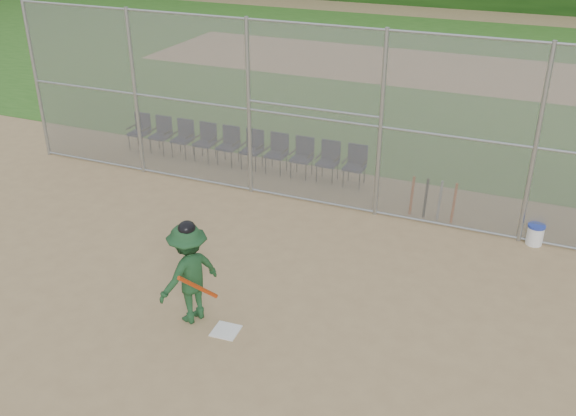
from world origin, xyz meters
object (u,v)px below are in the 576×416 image
at_px(batter_at_plate, 189,273).
at_px(chair_0, 139,132).
at_px(water_cooler, 535,234).
at_px(home_plate, 226,331).

xyz_separation_m(batter_at_plate, chair_0, (-5.25, 6.11, -0.40)).
relative_size(water_cooler, chair_0, 0.45).
bearing_deg(chair_0, home_plate, -46.39).
distance_m(water_cooler, chair_0, 10.35).
distance_m(home_plate, water_cooler, 6.56).
distance_m(batter_at_plate, chair_0, 8.07).
bearing_deg(home_plate, chair_0, 133.61).
xyz_separation_m(home_plate, chair_0, (-5.93, 6.22, 0.47)).
height_order(home_plate, batter_at_plate, batter_at_plate).
relative_size(batter_at_plate, chair_0, 1.89).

